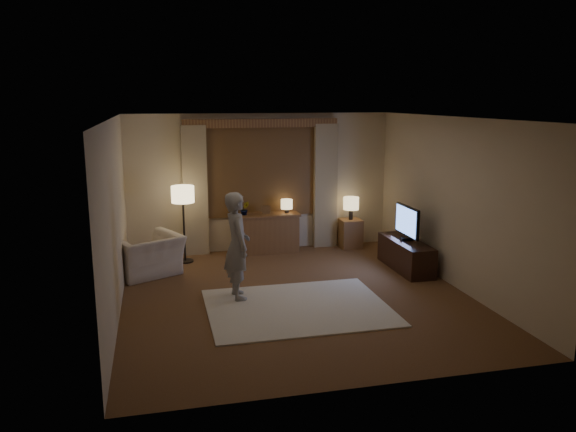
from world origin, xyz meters
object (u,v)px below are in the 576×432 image
object	(u,v)px
tv_stand	(406,255)
side_table	(350,233)
person	(237,245)
sideboard	(266,234)
armchair	(147,255)

from	to	relation	value
tv_stand	side_table	bearing A→B (deg)	105.58
person	side_table	bearing A→B (deg)	-52.84
sideboard	tv_stand	size ratio (longest dim) A/B	0.86
tv_stand	person	size ratio (longest dim) A/B	0.90
armchair	person	size ratio (longest dim) A/B	0.66
person	tv_stand	bearing A→B (deg)	-80.97
sideboard	side_table	world-z (taller)	sideboard
sideboard	armchair	xyz separation A→B (m)	(-2.19, -0.95, -0.01)
sideboard	tv_stand	world-z (taller)	sideboard
armchair	tv_stand	size ratio (longest dim) A/B	0.74
person	armchair	bearing A→B (deg)	36.88
sideboard	armchair	world-z (taller)	sideboard
armchair	side_table	xyz separation A→B (m)	(3.86, 0.90, -0.06)
sideboard	side_table	distance (m)	1.67
side_table	person	world-z (taller)	person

